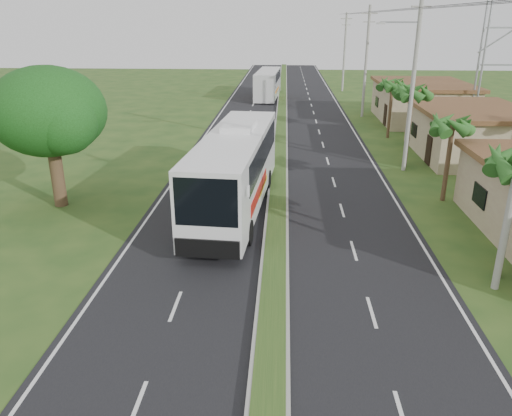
{
  "coord_description": "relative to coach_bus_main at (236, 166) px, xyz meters",
  "views": [
    {
      "loc": [
        0.28,
        -15.33,
        9.71
      ],
      "look_at": [
        -0.9,
        5.42,
        1.8
      ],
      "focal_mm": 35.0,
      "sensor_mm": 36.0,
      "label": 1
    }
  ],
  "objects": [
    {
      "name": "road_asphalt",
      "position": [
        2.23,
        10.08,
        -2.44
      ],
      "size": [
        14.0,
        160.0,
        0.02
      ],
      "primitive_type": "cube",
      "color": "black",
      "rests_on": "ground"
    },
    {
      "name": "shop_mid",
      "position": [
        16.23,
        12.08,
        -0.59
      ],
      "size": [
        7.6,
        10.6,
        3.67
      ],
      "color": "tan",
      "rests_on": "ground"
    },
    {
      "name": "palm_verge_c",
      "position": [
        11.03,
        9.08,
        2.67
      ],
      "size": [
        2.4,
        2.4,
        5.85
      ],
      "color": "#473321",
      "rests_on": "ground"
    },
    {
      "name": "shop_far",
      "position": [
        16.23,
        26.08,
        -0.52
      ],
      "size": [
        8.6,
        11.6,
        3.82
      ],
      "color": "tan",
      "rests_on": "ground"
    },
    {
      "name": "lane_edge_left",
      "position": [
        -4.47,
        10.08,
        -2.45
      ],
      "size": [
        0.12,
        160.0,
        0.01
      ],
      "primitive_type": "cube",
      "color": "silver",
      "rests_on": "ground"
    },
    {
      "name": "shade_tree",
      "position": [
        -9.88,
        0.1,
        2.58
      ],
      "size": [
        6.3,
        6.0,
        7.54
      ],
      "color": "#473321",
      "rests_on": "ground"
    },
    {
      "name": "utility_pole_c",
      "position": [
        10.73,
        28.08,
        3.22
      ],
      "size": [
        1.6,
        0.28,
        11.0
      ],
      "color": "gray",
      "rests_on": "ground"
    },
    {
      "name": "palm_verge_d",
      "position": [
        11.53,
        18.08,
        2.1
      ],
      "size": [
        2.4,
        2.4,
        5.25
      ],
      "color": "#473321",
      "rests_on": "ground"
    },
    {
      "name": "lane_edge_right",
      "position": [
        8.93,
        10.08,
        -2.45
      ],
      "size": [
        0.12,
        160.0,
        0.01
      ],
      "primitive_type": "cube",
      "color": "silver",
      "rests_on": "ground"
    },
    {
      "name": "motorcyclist",
      "position": [
        0.71,
        1.52,
        -1.65
      ],
      "size": [
        1.8,
        0.53,
        2.25
      ],
      "rotation": [
        0.0,
        0.0,
        0.01
      ],
      "color": "black",
      "rests_on": "ground"
    },
    {
      "name": "utility_pole_d",
      "position": [
        10.73,
        48.08,
        2.97
      ],
      "size": [
        1.6,
        0.28,
        10.5
      ],
      "color": "gray",
      "rests_on": "ground"
    },
    {
      "name": "ground",
      "position": [
        2.23,
        -9.92,
        -2.45
      ],
      "size": [
        180.0,
        180.0,
        0.0
      ],
      "primitive_type": "plane",
      "color": "#25471A",
      "rests_on": "ground"
    },
    {
      "name": "coach_bus_main",
      "position": [
        0.0,
        0.0,
        0.0
      ],
      "size": [
        3.88,
        13.96,
        4.46
      ],
      "rotation": [
        0.0,
        0.0,
        -0.07
      ],
      "color": "white",
      "rests_on": "ground"
    },
    {
      "name": "median_strip",
      "position": [
        2.23,
        10.08,
        -2.35
      ],
      "size": [
        1.2,
        160.0,
        0.18
      ],
      "color": "gray",
      "rests_on": "ground"
    },
    {
      "name": "palm_verge_b",
      "position": [
        11.63,
        2.08,
        1.91
      ],
      "size": [
        2.4,
        2.4,
        5.05
      ],
      "color": "#473321",
      "rests_on": "ground"
    },
    {
      "name": "coach_bus_far",
      "position": [
        0.3,
        41.13,
        -0.5
      ],
      "size": [
        3.19,
        11.92,
        3.44
      ],
      "rotation": [
        0.0,
        0.0,
        -0.05
      ],
      "color": "silver",
      "rests_on": "ground"
    },
    {
      "name": "utility_pole_b",
      "position": [
        10.71,
        8.08,
        3.81
      ],
      "size": [
        3.2,
        0.28,
        12.0
      ],
      "color": "gray",
      "rests_on": "ground"
    }
  ]
}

